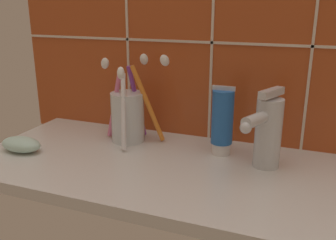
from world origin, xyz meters
TOP-DOWN VIEW (x-y plane):
  - sink_counter at (0.00, 0.00)cm, footprint 71.92×31.71cm
  - tile_wall_backsplash at (0.01, 16.10)cm, footprint 81.92×1.72cm
  - toothbrush_cup at (-12.74, 7.91)cm, footprint 14.43×12.50cm
  - toothpaste_tube at (6.12, 7.92)cm, footprint 4.09×3.89cm
  - sink_faucet at (14.29, 4.86)cm, footprint 5.87×10.32cm
  - soap_bar at (-28.83, -4.56)cm, footprint 8.10×4.63cm

SIDE VIEW (x-z plane):
  - sink_counter at x=0.00cm, z-range 0.00..2.00cm
  - soap_bar at x=-28.83cm, z-range 2.00..4.77cm
  - toothbrush_cup at x=-12.74cm, z-range -1.20..16.38cm
  - toothpaste_tube at x=6.12cm, z-range 1.90..14.61cm
  - sink_faucet at x=14.29cm, z-range 1.85..15.23cm
  - tile_wall_backsplash at x=0.01cm, z-range 0.01..56.05cm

